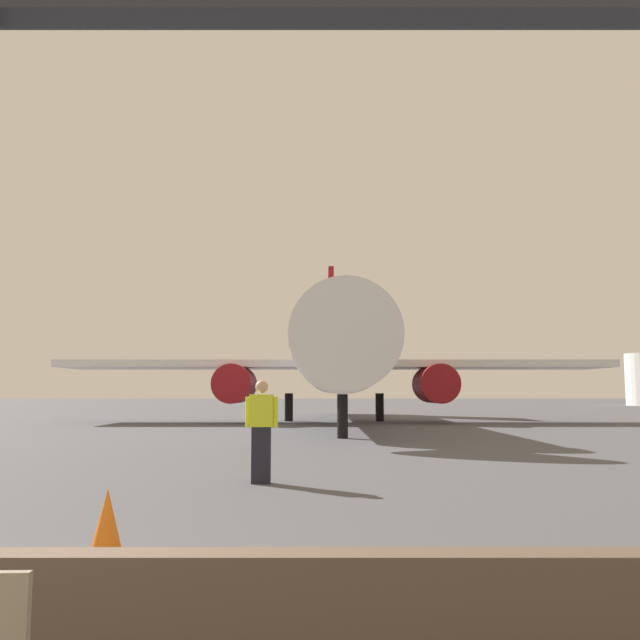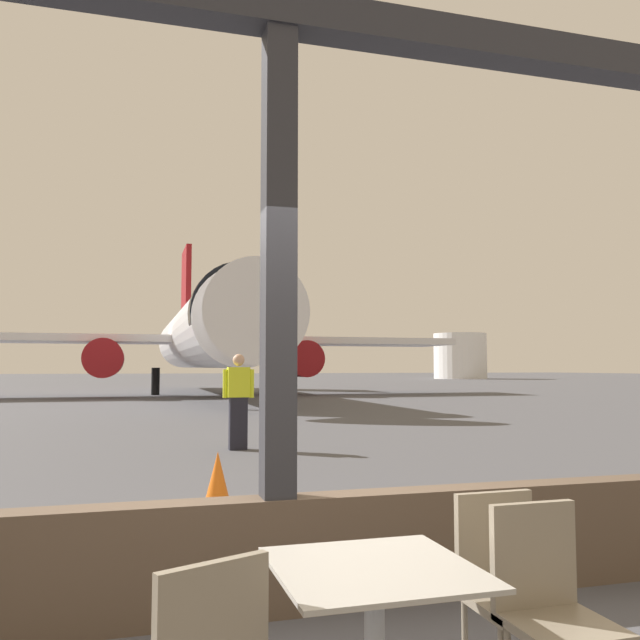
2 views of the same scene
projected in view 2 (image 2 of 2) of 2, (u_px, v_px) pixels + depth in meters
ground_plane at (145, 390)px, 42.34m from camera, size 220.00×220.00×0.00m
window_frame at (278, 392)px, 4.09m from camera, size 8.92×0.24×3.93m
cafe_chair_window_left at (507, 578)px, 2.98m from camera, size 0.41×0.41×0.91m
cafe_chair_window_right at (548, 599)px, 2.69m from camera, size 0.40×0.40×0.92m
airplane at (205, 334)px, 34.09m from camera, size 27.66×30.11×9.99m
ground_crew_worker at (238, 400)px, 11.96m from camera, size 0.56×0.22×1.74m
traffic_cone at (218, 484)px, 6.74m from camera, size 0.36×0.36×0.63m
fuel_storage_tank at (460, 356)px, 83.67m from camera, size 6.70×6.70×5.78m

